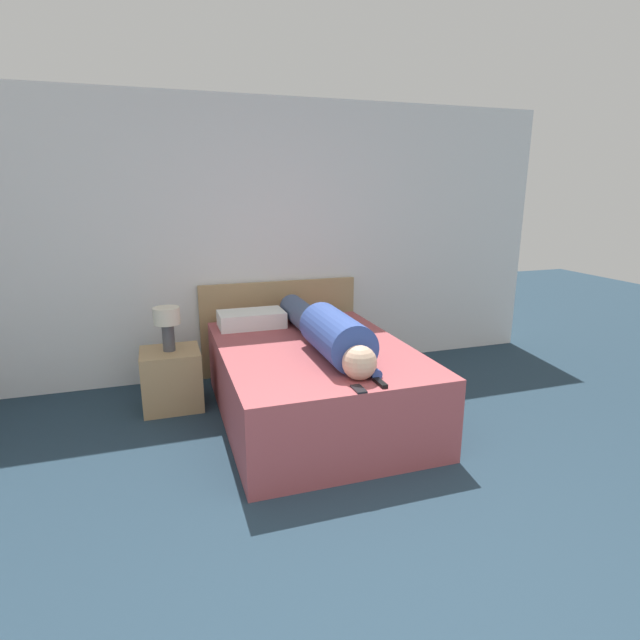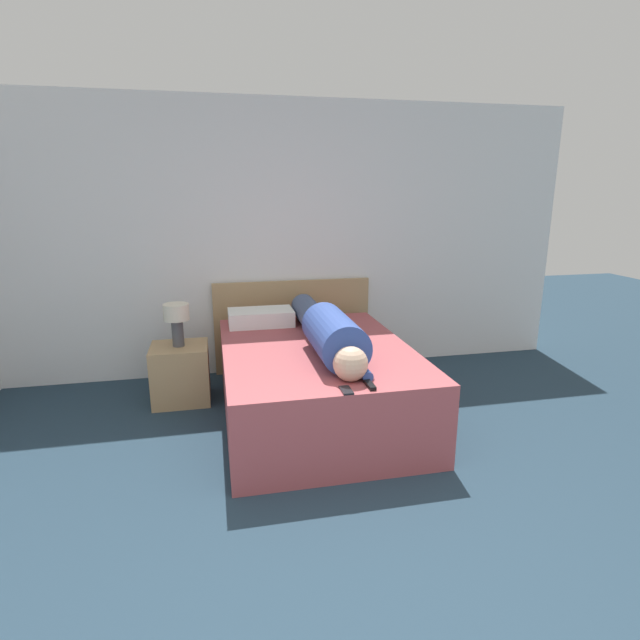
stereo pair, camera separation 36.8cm
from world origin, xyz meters
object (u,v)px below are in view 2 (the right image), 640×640
object	(u,v)px
bed	(316,382)
tv_remote	(370,385)
nightstand	(181,373)
person_lying	(327,331)
table_lamp	(177,317)
pillow_near_headboard	(261,317)
cell_phone	(346,390)

from	to	relation	value
bed	tv_remote	distance (m)	0.94
nightstand	person_lying	xyz separation A→B (m)	(1.14, -0.66, 0.49)
table_lamp	pillow_near_headboard	size ratio (longest dim) A/B	0.63
tv_remote	pillow_near_headboard	bearing A→B (deg)	107.75
person_lying	pillow_near_headboard	distance (m)	0.93
bed	person_lying	size ratio (longest dim) A/B	1.09
nightstand	pillow_near_headboard	bearing A→B (deg)	13.35
table_lamp	person_lying	world-z (taller)	person_lying
person_lying	tv_remote	distance (m)	0.79
person_lying	cell_phone	distance (m)	0.83
table_lamp	pillow_near_headboard	world-z (taller)	table_lamp
bed	tv_remote	world-z (taller)	tv_remote
table_lamp	pillow_near_headboard	xyz separation A→B (m)	(0.72, 0.17, -0.08)
pillow_near_headboard	cell_phone	world-z (taller)	pillow_near_headboard
pillow_near_headboard	tv_remote	bearing A→B (deg)	-72.25
pillow_near_headboard	cell_phone	size ratio (longest dim) A/B	4.42
person_lying	pillow_near_headboard	xyz separation A→B (m)	(-0.42, 0.83, -0.08)
person_lying	cell_phone	bearing A→B (deg)	-95.03
nightstand	pillow_near_headboard	world-z (taller)	pillow_near_headboard
bed	cell_phone	world-z (taller)	cell_phone
table_lamp	cell_phone	distance (m)	1.83
bed	cell_phone	distance (m)	0.96
bed	tv_remote	size ratio (longest dim) A/B	13.10
table_lamp	cell_phone	xyz separation A→B (m)	(1.07, -1.47, -0.14)
bed	nightstand	world-z (taller)	bed
table_lamp	person_lying	size ratio (longest dim) A/B	0.20
table_lamp	tv_remote	distance (m)	1.90
tv_remote	bed	bearing A→B (deg)	100.23
person_lying	tv_remote	world-z (taller)	person_lying
bed	table_lamp	bearing A→B (deg)	152.50
nightstand	person_lying	bearing A→B (deg)	-29.90
person_lying	tv_remote	xyz separation A→B (m)	(0.09, -0.78, -0.13)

